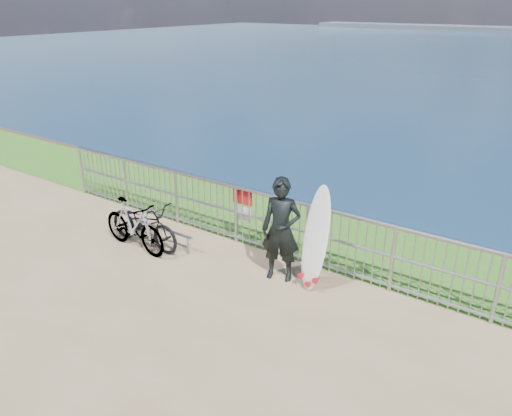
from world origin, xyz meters
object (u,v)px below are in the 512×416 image
Objects in this scene: surfer at (281,230)px; bicycle_near at (144,224)px; bicycle_far at (134,225)px; surfboard at (315,243)px.

bicycle_near is at bearing 171.66° from surfer.
bicycle_near is 0.22m from bicycle_far.
bicycle_far reaches higher than bicycle_near.
bicycle_near is at bearing -171.09° from surfboard.
surfer is at bearing -79.42° from bicycle_near.
surfer reaches higher than surfboard.
bicycle_far is at bearing 175.82° from surfer.
surfer is 1.04× the size of bicycle_near.
surfboard reaches higher than bicycle_near.
bicycle_far is (-0.03, -0.21, 0.04)m from bicycle_near.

